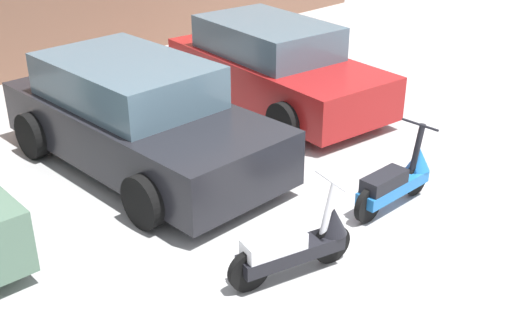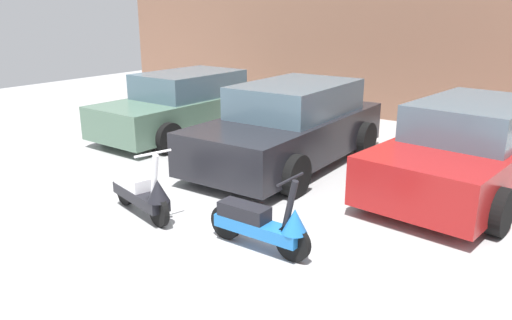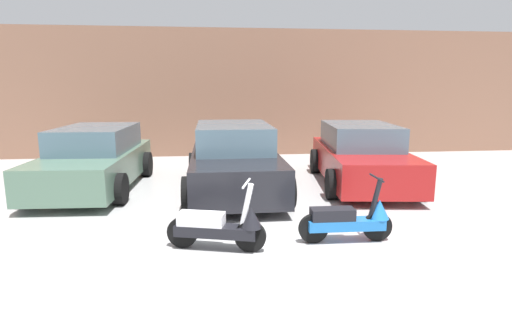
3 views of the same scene
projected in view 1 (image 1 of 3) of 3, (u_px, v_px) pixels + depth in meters
The scene contains 5 objects.
ground_plane at pixel (408, 256), 7.07m from camera, with size 28.00×28.00×0.00m, color #B2B2B2.
scooter_front_left at pixel (297, 244), 6.63m from camera, with size 1.43×0.66×1.02m.
scooter_front_right at pixel (397, 180), 7.92m from camera, with size 1.44×0.52×1.00m.
car_rear_center at pixel (138, 117), 8.84m from camera, with size 2.15×4.40×1.49m.
car_rear_right at pixel (274, 66), 11.01m from camera, with size 2.41×4.39×1.43m.
Camera 1 is at (-5.33, -3.03, 4.03)m, focal length 45.00 mm.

